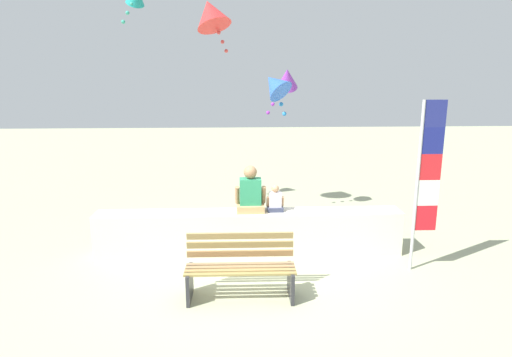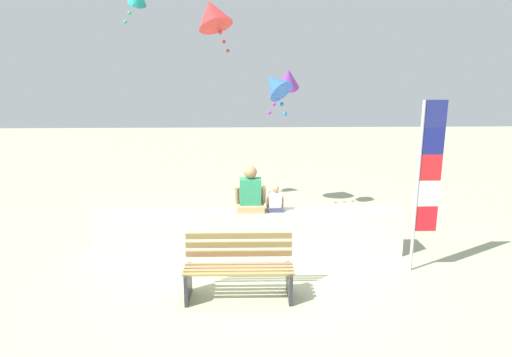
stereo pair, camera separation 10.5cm
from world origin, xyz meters
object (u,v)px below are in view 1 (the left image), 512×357
(kite_purple, at_px, (287,79))
(flag_banner, at_px, (425,175))
(kite_blue, at_px, (275,85))
(person_adult, at_px, (250,194))
(person_child, at_px, (275,201))
(kite_red, at_px, (211,14))
(park_bench, at_px, (240,269))

(kite_purple, bearing_deg, flag_banner, -56.56)
(kite_blue, bearing_deg, person_adult, -130.34)
(person_child, distance_m, flag_banner, 2.52)
(kite_red, relative_size, kite_blue, 1.30)
(kite_red, height_order, kite_purple, kite_red)
(person_adult, xyz_separation_m, person_child, (0.44, 0.00, -0.14))
(park_bench, relative_size, person_adult, 1.92)
(kite_red, bearing_deg, person_child, -60.88)
(person_child, xyz_separation_m, kite_purple, (0.41, 2.04, 2.08))
(park_bench, xyz_separation_m, flag_banner, (2.93, 0.76, 1.18))
(person_adult, height_order, kite_purple, kite_purple)
(person_adult, relative_size, kite_red, 0.71)
(person_adult, distance_m, kite_red, 3.92)
(park_bench, relative_size, person_child, 3.32)
(person_child, bearing_deg, kite_blue, 87.92)
(person_child, bearing_deg, park_bench, -111.95)
(flag_banner, bearing_deg, kite_purple, 123.44)
(person_adult, bearing_deg, kite_blue, 49.66)
(flag_banner, bearing_deg, kite_red, 139.98)
(park_bench, bearing_deg, flag_banner, 14.52)
(kite_purple, bearing_deg, kite_blue, -104.50)
(person_child, bearing_deg, kite_red, 119.12)
(person_child, xyz_separation_m, kite_red, (-1.16, 2.09, 3.37))
(park_bench, xyz_separation_m, kite_red, (-0.53, 3.66, 3.92))
(park_bench, height_order, flag_banner, flag_banner)
(person_child, bearing_deg, person_adult, -179.94)
(person_child, height_order, kite_blue, kite_blue)
(park_bench, distance_m, kite_red, 5.40)
(park_bench, xyz_separation_m, kite_purple, (1.04, 3.62, 2.63))
(flag_banner, xyz_separation_m, kite_red, (-3.46, 2.90, 2.74))
(kite_purple, bearing_deg, kite_red, 178.39)
(park_bench, height_order, person_child, person_child)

